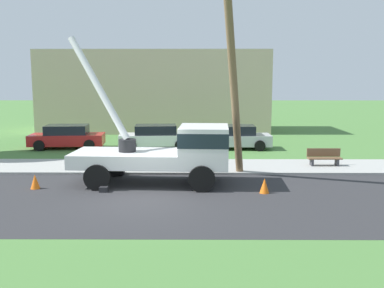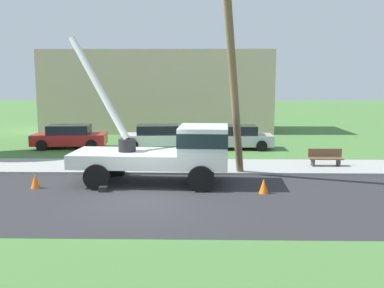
{
  "view_description": "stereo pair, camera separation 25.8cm",
  "coord_description": "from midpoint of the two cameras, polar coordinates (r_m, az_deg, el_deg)",
  "views": [
    {
      "loc": [
        1.76,
        -14.93,
        4.19
      ],
      "look_at": [
        1.63,
        3.25,
        1.48
      ],
      "focal_mm": 40.9,
      "sensor_mm": 36.0,
      "label": 1
    },
    {
      "loc": [
        2.02,
        -14.93,
        4.19
      ],
      "look_at": [
        1.63,
        3.25,
        1.48
      ],
      "focal_mm": 40.9,
      "sensor_mm": 36.0,
      "label": 2
    }
  ],
  "objects": [
    {
      "name": "parked_sedan_red",
      "position": [
        27.69,
        -15.43,
        0.95
      ],
      "size": [
        4.54,
        2.26,
        1.42
      ],
      "color": "#B21E1E",
      "rests_on": "ground"
    },
    {
      "name": "sidewalk_strip",
      "position": [
        21.01,
        -3.97,
        -2.91
      ],
      "size": [
        80.0,
        3.3,
        0.1
      ],
      "primitive_type": "cube",
      "color": "#9E9E99",
      "rests_on": "ground"
    },
    {
      "name": "lowrise_building_backdrop",
      "position": [
        36.09,
        -4.15,
        6.88
      ],
      "size": [
        18.0,
        6.0,
        6.4
      ],
      "primitive_type": "cube",
      "color": "#C6B293",
      "rests_on": "ground"
    },
    {
      "name": "traffic_cone_behind",
      "position": [
        17.96,
        -19.38,
        -4.59
      ],
      "size": [
        0.36,
        0.36,
        0.56
      ],
      "primitive_type": "cone",
      "color": "orange",
      "rests_on": "ground"
    },
    {
      "name": "traffic_cone_ahead",
      "position": [
        16.43,
        9.78,
        -5.42
      ],
      "size": [
        0.36,
        0.36,
        0.56
      ],
      "primitive_type": "cone",
      "color": "orange",
      "rests_on": "ground"
    },
    {
      "name": "utility_truck",
      "position": [
        17.49,
        -2.31,
        -0.69
      ],
      "size": [
        6.75,
        3.21,
        5.98
      ],
      "color": "silver",
      "rests_on": "ground"
    },
    {
      "name": "road_asphalt",
      "position": [
        15.62,
        -5.82,
        -7.11
      ],
      "size": [
        80.0,
        7.86,
        0.01
      ],
      "primitive_type": "cube",
      "color": "#2B2B2D",
      "rests_on": "ground"
    },
    {
      "name": "parked_sedan_silver",
      "position": [
        26.53,
        6.0,
        0.89
      ],
      "size": [
        4.4,
        2.02,
        1.42
      ],
      "color": "#B7B7BF",
      "rests_on": "ground"
    },
    {
      "name": "leaning_utility_pole",
      "position": [
        17.92,
        5.76,
        9.17
      ],
      "size": [
        1.4,
        3.43,
        8.63
      ],
      "color": "brown",
      "rests_on": "ground"
    },
    {
      "name": "parked_sedan_white",
      "position": [
        26.73,
        -4.22,
        0.97
      ],
      "size": [
        4.54,
        2.26,
        1.42
      ],
      "color": "silver",
      "rests_on": "ground"
    },
    {
      "name": "park_bench",
      "position": [
        21.77,
        17.32,
        -1.77
      ],
      "size": [
        1.6,
        0.45,
        0.9
      ],
      "color": "brown",
      "rests_on": "ground"
    },
    {
      "name": "ground_plane",
      "position": [
        27.32,
        -2.77,
        -0.36
      ],
      "size": [
        120.0,
        120.0,
        0.0
      ],
      "primitive_type": "plane",
      "color": "#477538"
    }
  ]
}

